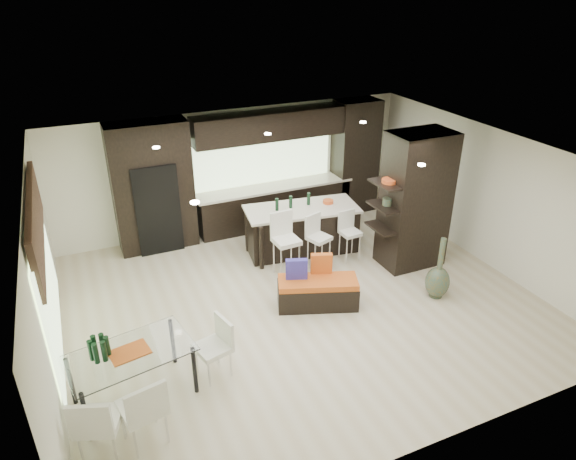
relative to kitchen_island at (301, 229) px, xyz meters
name	(u,v)px	position (x,y,z in m)	size (l,w,h in m)	color
ground	(302,301)	(-0.82, -1.75, -0.48)	(8.00, 8.00, 0.00)	beige
back_wall	(235,169)	(-0.82, 1.75, 0.87)	(8.00, 0.02, 2.70)	white
left_wall	(44,287)	(-4.82, -1.75, 0.87)	(0.02, 7.00, 2.70)	white
right_wall	(486,196)	(3.18, -1.75, 0.87)	(0.02, 7.00, 2.70)	white
ceiling	(304,157)	(-0.82, -1.75, 2.22)	(8.00, 7.00, 0.02)	white
window_left	(47,279)	(-4.78, -1.55, 0.87)	(0.04, 3.20, 1.90)	#B2D199
window_back	(261,158)	(-0.22, 1.71, 1.07)	(3.40, 0.04, 1.20)	#B2D199
stone_accent	(35,222)	(-4.75, -1.55, 1.77)	(0.08, 3.00, 0.80)	brown
ceiling_spots	(297,154)	(-0.82, -1.50, 2.20)	(4.00, 3.00, 0.02)	white
back_cabinetry	(262,171)	(-0.32, 1.42, 0.87)	(6.80, 0.68, 2.70)	black
refrigerator	(155,206)	(-2.72, 1.37, 0.47)	(0.90, 0.68, 1.90)	black
partition_column	(415,200)	(1.78, -1.35, 0.87)	(1.20, 0.80, 2.70)	black
kitchen_island	(301,229)	(0.00, 0.00, 0.00)	(2.32, 1.00, 0.97)	black
stool_left	(286,252)	(-0.71, -0.83, 0.03)	(0.46, 0.46, 1.03)	white
stool_mid	(319,247)	(0.00, -0.79, -0.04)	(0.39, 0.39, 0.89)	white
stool_right	(350,241)	(0.71, -0.78, -0.06)	(0.37, 0.37, 0.84)	white
bench	(318,293)	(-0.62, -1.99, -0.22)	(1.39, 0.53, 0.53)	black
floor_vase	(439,268)	(1.48, -2.60, 0.11)	(0.43, 0.43, 1.18)	#414D37
dining_table	(133,375)	(-3.91, -2.94, -0.09)	(1.62, 0.91, 0.78)	white
chair_near	(143,412)	(-3.91, -3.73, -0.01)	(0.51, 0.51, 0.95)	white
chair_far	(100,425)	(-4.42, -3.72, -0.02)	(0.50, 0.50, 0.92)	white
chair_end	(213,351)	(-2.79, -2.94, -0.06)	(0.46, 0.46, 0.84)	white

